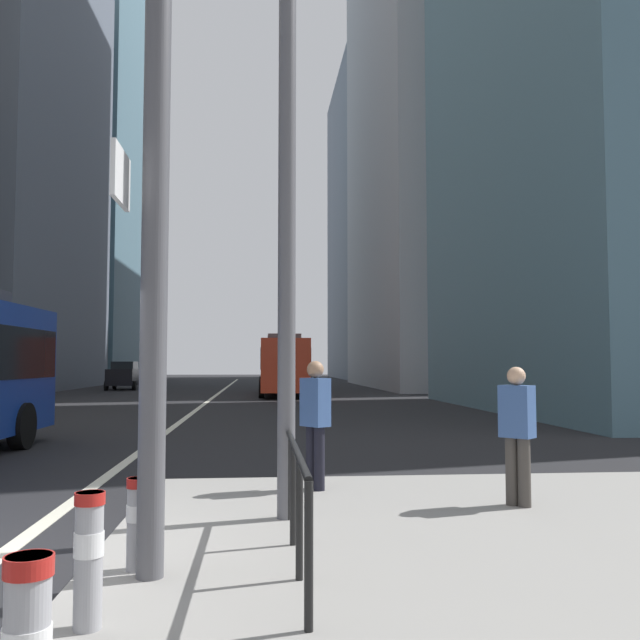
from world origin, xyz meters
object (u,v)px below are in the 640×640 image
Objects in this scene: city_bus_red_receding at (283,363)px; car_oncoming_mid at (124,375)px; car_receding_near at (282,373)px; pedestrian_walking at (517,429)px; bollard_right at (89,553)px; bollard_back at (138,518)px; pedestrian_far at (315,418)px; street_lamp_post at (287,65)px.

city_bus_red_receding is 13.76m from car_oncoming_mid.
car_receding_near reaches higher than pedestrian_walking.
bollard_right reaches higher than bollard_back.
car_receding_near is 47.90m from pedestrian_far.
car_oncoming_mid is 4.78× the size of bollard_right.
pedestrian_walking is at bearing -86.76° from city_bus_red_receding.
street_lamp_post is 5.70m from bollard_right.
bollard_right is (-1.40, -3.00, -4.65)m from street_lamp_post.
street_lamp_post reaches higher than bollard_right.
bollard_back is at bearing -93.94° from city_bus_red_receding.
city_bus_red_receding is 33.75m from bollard_back.
street_lamp_post is at bearing -76.57° from car_oncoming_mid.
city_bus_red_receding is 1.47× the size of street_lamp_post.
car_receding_near is at bearing 86.75° from bollard_right.
car_oncoming_mid is at bearing 141.14° from city_bus_red_receding.
bollard_right is (-2.42, -34.89, -1.20)m from city_bus_red_receding.
bollard_back is at bearing -126.52° from street_lamp_post.
car_receding_near is (0.57, 17.64, -0.85)m from city_bus_red_receding.
car_receding_near is at bearing 86.78° from bollard_back.
pedestrian_walking is at bearing 38.93° from bollard_right.
bollard_back is (-2.32, -33.65, -1.26)m from city_bus_red_receding.
pedestrian_far is (-2.34, 1.26, 0.05)m from pedestrian_walking.
pedestrian_walking is 0.96× the size of pedestrian_far.
car_oncoming_mid is 40.15m from pedestrian_far.
city_bus_red_receding reaches higher than car_receding_near.
city_bus_red_receding reaches higher than pedestrian_walking.
city_bus_red_receding is at bearing 86.04° from bollard_right.
bollard_right is 1.25m from bollard_back.
car_receding_near is 52.62m from bollard_right.
car_oncoming_mid is at bearing 107.27° from pedestrian_walking.
street_lamp_post reaches higher than car_oncoming_mid.
street_lamp_post reaches higher than city_bus_red_receding.
car_oncoming_mid is 0.52× the size of street_lamp_post.
bollard_back is 0.45× the size of pedestrian_walking.
pedestrian_far is at bearing 62.71° from bollard_back.
bollard_back is (-1.30, -1.76, -4.71)m from street_lamp_post.
car_oncoming_mid is 2.40× the size of pedestrian_far.
pedestrian_walking is at bearing 7.99° from street_lamp_post.
city_bus_red_receding is 13.48× the size of bollard_right.
city_bus_red_receding reaches higher than bollard_back.
bollard_right is at bearing -111.75° from pedestrian_far.
car_receding_near is at bearing 88.16° from street_lamp_post.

